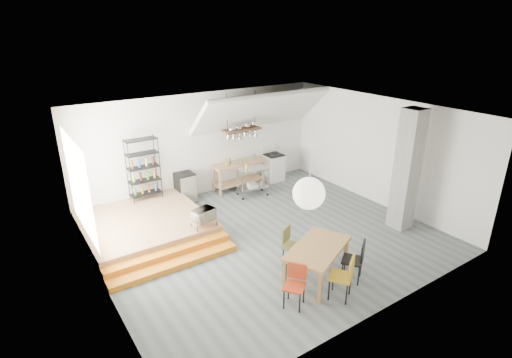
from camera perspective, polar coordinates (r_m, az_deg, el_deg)
floor at (r=10.33m, az=1.61°, el=-8.27°), size 8.00×8.00×0.00m
wall_back at (r=12.50m, az=-7.69°, el=4.87°), size 8.00×0.04×3.20m
wall_left at (r=8.18m, az=-21.86°, el=-5.66°), size 0.04×7.00×3.20m
wall_right at (r=12.29m, az=17.10°, el=3.81°), size 0.04×7.00×3.20m
ceiling at (r=9.18m, az=1.81°, el=9.37°), size 8.00×7.00×0.02m
slope_ceiling at (r=12.65m, az=0.74°, el=9.70°), size 4.40×1.44×1.32m
window_pane at (r=9.47m, az=-24.00°, el=-0.99°), size 0.02×2.50×2.20m
platform at (r=10.86m, az=-15.61°, el=-6.36°), size 3.00×3.00×0.40m
step_lower at (r=9.32m, az=-11.49°, el=-11.87°), size 3.00×0.35×0.13m
step_upper at (r=9.56m, az=-12.35°, el=-10.54°), size 3.00×0.35×0.27m
concrete_column at (r=10.90m, az=20.75°, el=1.17°), size 0.50×0.50×3.20m
kitchen_counter at (r=13.01m, az=-2.46°, el=1.20°), size 1.80×0.60×0.91m
stove at (r=13.80m, az=2.49°, el=1.75°), size 0.60×0.60×1.18m
pot_rack at (r=12.44m, az=-1.90°, el=6.77°), size 1.20×0.50×1.43m
wire_shelving at (r=11.61m, az=-15.79°, el=1.53°), size 0.88×0.38×1.80m
microwave_shelf at (r=10.01m, az=-7.46°, el=-5.93°), size 0.60×0.40×0.16m
paper_lantern at (r=7.37m, az=7.57°, el=-2.06°), size 0.60×0.60×0.60m
dining_table at (r=8.56m, az=8.77°, el=-10.05°), size 1.84×1.49×0.76m
chair_mustard at (r=8.14m, az=12.57°, el=-13.13°), size 0.59×0.59×0.94m
chair_black at (r=8.72m, az=14.16°, el=-10.84°), size 0.59×0.59×0.92m
chair_olive at (r=9.03m, az=4.94°, el=-9.05°), size 0.56×0.56×0.91m
chair_red at (r=7.90m, az=5.66°, el=-14.38°), size 0.54×0.54×0.85m
rolling_cart at (r=12.48m, az=-0.50°, el=0.13°), size 0.99×0.67×0.90m
mini_fridge at (r=12.31m, az=-10.06°, el=-1.19°), size 0.53×0.53×0.91m
microwave at (r=9.94m, az=-7.51°, el=-5.08°), size 0.60×0.48×0.30m
bowl at (r=12.84m, az=-2.58°, el=2.38°), size 0.28×0.28×0.05m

